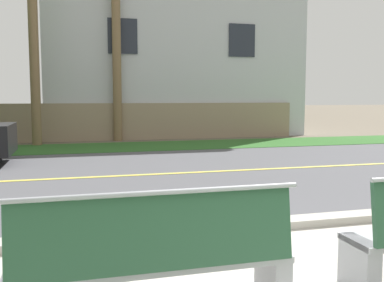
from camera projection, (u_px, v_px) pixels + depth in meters
name	position (u px, v px, depth m)	size (l,w,h in m)	color
ground_plane	(154.00, 164.00, 10.75)	(140.00, 140.00, 0.00)	#665B4C
curb_edge	(237.00, 227.00, 5.32)	(44.00, 0.30, 0.11)	#ADA89E
street_asphalt	(166.00, 174.00, 9.31)	(52.00, 8.00, 0.01)	#515156
road_centre_line	(166.00, 174.00, 9.31)	(48.00, 0.14, 0.01)	#E0CC4C
far_verge_grass	(133.00, 147.00, 14.44)	(48.00, 2.80, 0.02)	#2D6026
bench_left	(155.00, 261.00, 3.12)	(2.05, 0.48, 1.01)	#9EA0A8
garden_wall	(133.00, 122.00, 16.75)	(13.00, 0.36, 1.40)	gray
house_across_street	(167.00, 48.00, 20.03)	(11.42, 6.91, 7.68)	#B7BCC1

